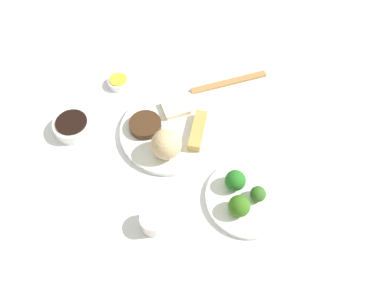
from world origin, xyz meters
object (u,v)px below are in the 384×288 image
object	(u,v)px
broccoli_plate	(249,198)
chopsticks_pair	(229,82)
soy_sauce_bowl	(73,126)
sauce_ramekin_hot_mustard	(119,82)
teacup	(153,222)
main_plate	(172,132)

from	to	relation	value
broccoli_plate	chopsticks_pair	bearing A→B (deg)	53.13
broccoli_plate	soy_sauce_bowl	size ratio (longest dim) A/B	2.06
soy_sauce_bowl	sauce_ramekin_hot_mustard	distance (m)	0.19
broccoli_plate	teacup	world-z (taller)	teacup
main_plate	sauce_ramekin_hot_mustard	distance (m)	0.24
broccoli_plate	teacup	size ratio (longest dim) A/B	3.46
teacup	sauce_ramekin_hot_mustard	bearing A→B (deg)	64.58
broccoli_plate	sauce_ramekin_hot_mustard	bearing A→B (deg)	92.32
soy_sauce_bowl	teacup	size ratio (longest dim) A/B	1.69
soy_sauce_bowl	sauce_ramekin_hot_mustard	size ratio (longest dim) A/B	1.65
sauce_ramekin_hot_mustard	chopsticks_pair	bearing A→B (deg)	-40.40
soy_sauce_bowl	chopsticks_pair	size ratio (longest dim) A/B	0.44
soy_sauce_bowl	chopsticks_pair	xyz separation A→B (m)	(0.43, -0.16, -0.01)
broccoli_plate	chopsticks_pair	distance (m)	0.37
teacup	soy_sauce_bowl	bearing A→B (deg)	88.76
broccoli_plate	chopsticks_pair	xyz separation A→B (m)	(0.22, 0.30, -0.00)
soy_sauce_bowl	chopsticks_pair	bearing A→B (deg)	-20.01
sauce_ramekin_hot_mustard	chopsticks_pair	size ratio (longest dim) A/B	0.27
teacup	main_plate	bearing A→B (deg)	41.14
sauce_ramekin_hot_mustard	chopsticks_pair	xyz separation A→B (m)	(0.25, -0.21, -0.01)
sauce_ramekin_hot_mustard	teacup	xyz separation A→B (m)	(-0.20, -0.41, 0.01)
broccoli_plate	sauce_ramekin_hot_mustard	distance (m)	0.51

